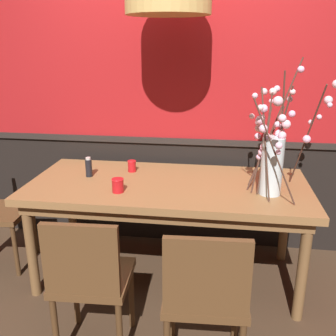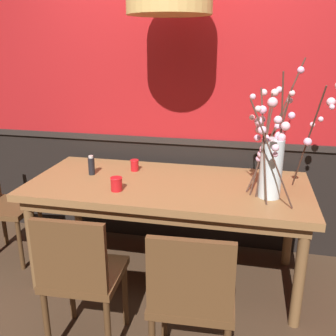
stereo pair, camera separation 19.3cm
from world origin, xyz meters
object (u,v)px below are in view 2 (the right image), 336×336
candle_holder_nearer_center (135,165)px  chair_near_side_right (192,295)px  vase_with_blossoms (273,157)px  condiment_bottle (91,166)px  chair_near_side_left (80,274)px  chair_far_side_left (157,172)px  dining_table (168,193)px  chair_far_side_right (221,181)px  candle_holder_nearer_edge (116,184)px

candle_holder_nearer_center → chair_near_side_right: bearing=-59.7°
vase_with_blossoms → condiment_bottle: bearing=173.3°
chair_near_side_right → chair_near_side_left: bearing=175.8°
chair_near_side_right → chair_far_side_left: (-0.63, 1.75, 0.03)m
dining_table → chair_far_side_left: (-0.30, 0.86, -0.15)m
dining_table → condiment_bottle: size_ratio=13.35×
chair_far_side_left → chair_far_side_right: bearing=-1.2°
vase_with_blossoms → candle_holder_nearer_edge: 1.05m
chair_near_side_right → vase_with_blossoms: size_ratio=1.02×
candle_holder_nearer_edge → chair_far_side_left: bearing=89.6°
candle_holder_nearer_edge → condiment_bottle: 0.41m
chair_far_side_left → chair_far_side_right: chair_far_side_left is taller
candle_holder_nearer_center → dining_table: bearing=-33.3°
vase_with_blossoms → chair_near_side_left: bearing=-144.5°
dining_table → vase_with_blossoms: size_ratio=2.29×
chair_near_side_left → candle_holder_nearer_center: (0.00, 1.05, 0.31)m
vase_with_blossoms → condiment_bottle: (-1.32, 0.16, -0.20)m
chair_near_side_left → candle_holder_nearer_center: size_ratio=9.85×
chair_near_side_left → candle_holder_nearer_edge: (0.01, 0.61, 0.31)m
chair_near_side_right → condiment_bottle: bearing=134.9°
chair_far_side_right → chair_far_side_left: bearing=178.8°
dining_table → chair_far_side_right: 0.93m
dining_table → condiment_bottle: condiment_bottle is taller
dining_table → chair_near_side_left: bearing=-110.8°
chair_far_side_left → condiment_bottle: bearing=-110.8°
candle_holder_nearer_edge → vase_with_blossoms: bearing=6.8°
dining_table → chair_near_side_left: size_ratio=2.26×
dining_table → condiment_bottle: 0.63m
chair_near_side_left → dining_table: bearing=69.2°
chair_near_side_left → vase_with_blossoms: 1.37m
chair_near_side_right → candle_holder_nearer_edge: chair_near_side_right is taller
vase_with_blossoms → chair_far_side_left: bearing=136.3°
vase_with_blossoms → candle_holder_nearer_center: (-1.03, 0.31, -0.22)m
dining_table → candle_holder_nearer_edge: (-0.31, -0.23, 0.13)m
candle_holder_nearer_center → vase_with_blossoms: bearing=-17.0°
chair_near_side_left → candle_holder_nearer_center: 1.09m
dining_table → candle_holder_nearer_center: bearing=146.7°
chair_far_side_left → candle_holder_nearer_edge: 1.13m
chair_near_side_right → condiment_bottle: 1.37m
chair_near_side_right → chair_far_side_left: chair_far_side_left is taller
candle_holder_nearer_edge → chair_near_side_right: bearing=-46.1°
dining_table → vase_with_blossoms: (0.71, -0.11, 0.35)m
vase_with_blossoms → condiment_bottle: vase_with_blossoms is taller
chair_near_side_right → vase_with_blossoms: 1.02m
condiment_bottle → vase_with_blossoms: bearing=-6.7°
dining_table → candle_holder_nearer_edge: size_ratio=20.99×
dining_table → vase_with_blossoms: bearing=-8.5°
dining_table → chair_far_side_left: bearing=109.4°
chair_far_side_left → candle_holder_nearer_center: chair_far_side_left is taller
dining_table → chair_far_side_right: chair_far_side_right is taller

